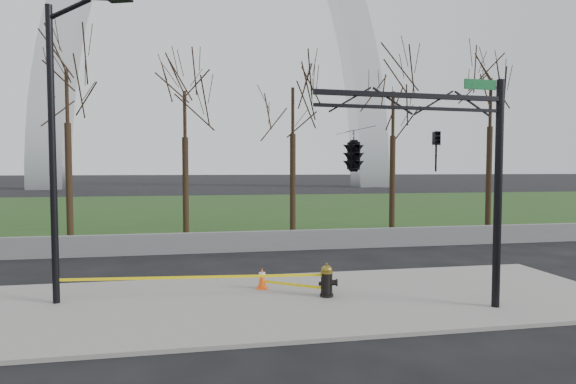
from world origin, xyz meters
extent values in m
plane|color=black|center=(0.00, 0.00, 0.00)|extent=(500.00, 500.00, 0.00)
cube|color=gray|center=(0.00, 0.00, 0.05)|extent=(18.00, 6.00, 0.10)
cube|color=#213D16|center=(0.00, 30.00, 0.03)|extent=(120.00, 40.00, 0.06)
cube|color=#59595B|center=(0.00, 8.00, 0.45)|extent=(60.00, 0.30, 0.90)
cylinder|color=black|center=(0.67, 0.08, 0.13)|extent=(0.38, 0.38, 0.07)
cylinder|color=black|center=(0.67, 0.08, 0.44)|extent=(0.29, 0.29, 0.68)
cylinder|color=black|center=(0.91, 0.04, 0.50)|extent=(0.26, 0.22, 0.18)
cylinder|color=black|center=(0.51, 0.11, 0.46)|extent=(0.13, 0.13, 0.11)
cylinder|color=olive|center=(0.67, 0.08, 0.80)|extent=(0.34, 0.34, 0.07)
ellipsoid|color=olive|center=(0.67, 0.08, 0.87)|extent=(0.32, 0.32, 0.24)
cylinder|color=olive|center=(0.67, 0.08, 1.00)|extent=(0.07, 0.07, 0.09)
cube|color=#FF500D|center=(-1.02, 1.25, 0.12)|extent=(0.38, 0.38, 0.04)
cone|color=#FF500D|center=(-1.02, 1.25, 0.43)|extent=(0.25, 0.25, 0.60)
cylinder|color=white|center=(-1.02, 1.25, 0.54)|extent=(0.19, 0.19, 0.09)
cylinder|color=black|center=(-6.67, 0.79, 4.00)|extent=(0.18, 0.18, 8.00)
cylinder|color=black|center=(-6.15, 0.62, 7.85)|extent=(1.24, 0.51, 0.56)
cylinder|color=black|center=(4.78, -1.65, 3.00)|extent=(0.20, 0.20, 6.00)
cube|color=black|center=(2.29, -1.78, 5.50)|extent=(5.00, 0.39, 0.12)
cube|color=black|center=(2.29, -1.78, 5.20)|extent=(5.00, 0.35, 0.08)
cube|color=#0C5926|center=(4.18, -1.68, 5.85)|extent=(0.90, 0.09, 0.25)
imported|color=black|center=(2.99, -1.74, 4.15)|extent=(0.17, 0.21, 1.00)
imported|color=black|center=(0.79, -1.86, 4.15)|extent=(0.66, 2.51, 1.00)
cube|color=yellow|center=(-3.00, 0.44, 0.72)|extent=(7.34, 0.72, 0.08)
cube|color=yellow|center=(-0.18, 0.66, 0.33)|extent=(1.70, 1.17, 0.08)
camera|label=1|loc=(-2.70, -12.24, 3.73)|focal=28.39mm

